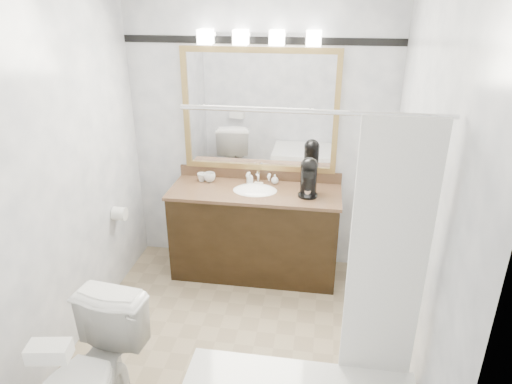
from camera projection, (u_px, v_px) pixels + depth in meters
room at (231, 195)px, 2.99m from camera, size 2.42×2.62×2.52m
vanity at (255, 230)px, 4.23m from camera, size 1.53×0.58×0.97m
mirror at (260, 111)px, 4.05m from camera, size 1.40×0.04×1.10m
vanity_light_bar at (259, 37)px, 3.75m from camera, size 1.02×0.14×0.12m
accent_stripe at (260, 40)px, 3.82m from camera, size 2.40×0.01×0.06m
tp_roll at (120, 214)px, 3.97m from camera, size 0.11×0.12×0.12m
toilet at (87, 382)px, 2.63m from camera, size 0.55×0.85×0.81m
tissue_box at (49, 351)px, 2.23m from camera, size 0.22×0.14×0.08m
coffee_maker at (309, 176)px, 3.92m from camera, size 0.17×0.22×0.33m
cup_left at (210, 177)px, 4.24m from camera, size 0.13×0.13×0.08m
cup_right at (202, 177)px, 4.25m from camera, size 0.09×0.09×0.08m
soap_bottle_a at (250, 178)px, 4.18m from camera, size 0.07×0.07×0.11m
soap_bottle_b at (275, 179)px, 4.19m from camera, size 0.07×0.07×0.09m
soap_bar at (258, 184)px, 4.17m from camera, size 0.08×0.06×0.02m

